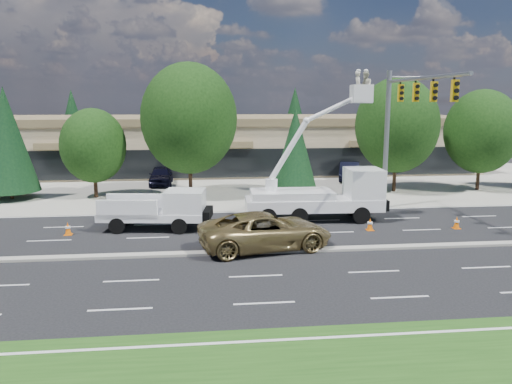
{
  "coord_description": "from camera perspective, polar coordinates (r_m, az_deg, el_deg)",
  "views": [
    {
      "loc": [
        -2.09,
        -22.55,
        7.07
      ],
      "look_at": [
        0.67,
        2.85,
        2.4
      ],
      "focal_mm": 35.0,
      "sensor_mm": 36.0,
      "label": 1
    }
  ],
  "objects": [
    {
      "name": "tree_front_f",
      "position": [
        40.51,
        15.81,
        7.35
      ],
      "size": [
        6.43,
        6.43,
        8.92
      ],
      "color": "#332114",
      "rests_on": "ground"
    },
    {
      "name": "tree_front_d",
      "position": [
        37.58,
        -7.66,
        8.33
      ],
      "size": [
        7.14,
        7.14,
        9.9
      ],
      "color": "#332114",
      "rests_on": "ground"
    },
    {
      "name": "tree_back_c",
      "position": [
        65.72,
        4.45,
        8.29
      ],
      "size": [
        4.47,
        4.47,
        8.82
      ],
      "color": "#332114",
      "rests_on": "ground"
    },
    {
      "name": "traffic_cone_c",
      "position": [
        27.92,
        2.04,
        -3.6
      ],
      "size": [
        0.4,
        0.4,
        0.7
      ],
      "color": "orange",
      "rests_on": "ground"
    },
    {
      "name": "traffic_cone_b",
      "position": [
        27.53,
        -5.62,
        -3.84
      ],
      "size": [
        0.4,
        0.4,
        0.7
      ],
      "color": "orange",
      "rests_on": "ground"
    },
    {
      "name": "signal_mast",
      "position": [
        32.0,
        16.23,
        8.14
      ],
      "size": [
        2.76,
        10.16,
        9.0
      ],
      "color": "gray",
      "rests_on": "ground"
    },
    {
      "name": "bucket_truck",
      "position": [
        30.11,
        8.14,
        0.4
      ],
      "size": [
        8.38,
        2.87,
        8.88
      ],
      "rotation": [
        0.0,
        0.0,
        -0.04
      ],
      "color": "white",
      "rests_on": "ground"
    },
    {
      "name": "tree_back_d",
      "position": [
        68.93,
        14.42,
        8.43
      ],
      "size": [
        4.86,
        4.86,
        9.58
      ],
      "color": "#332114",
      "rests_on": "ground"
    },
    {
      "name": "strip_mall",
      "position": [
        52.74,
        -3.93,
        5.72
      ],
      "size": [
        50.4,
        15.4,
        5.5
      ],
      "color": "tan",
      "rests_on": "ground"
    },
    {
      "name": "utility_pickup",
      "position": [
        28.28,
        -10.88,
        -2.4
      ],
      "size": [
        6.01,
        2.84,
        2.22
      ],
      "rotation": [
        0.0,
        0.0,
        -0.13
      ],
      "color": "white",
      "rests_on": "ground"
    },
    {
      "name": "tree_front_g",
      "position": [
        43.63,
        24.39,
        6.31
      ],
      "size": [
        5.77,
        5.77,
        8.01
      ],
      "color": "#332114",
      "rests_on": "ground"
    },
    {
      "name": "traffic_cone_d",
      "position": [
        28.4,
        12.91,
        -3.61
      ],
      "size": [
        0.4,
        0.4,
        0.7
      ],
      "color": "orange",
      "rests_on": "ground"
    },
    {
      "name": "tree_front_c",
      "position": [
        38.51,
        -18.1,
        5.06
      ],
      "size": [
        4.75,
        4.75,
        6.59
      ],
      "color": "#332114",
      "rests_on": "ground"
    },
    {
      "name": "traffic_cone_e",
      "position": [
        30.24,
        21.95,
        -3.27
      ],
      "size": [
        0.4,
        0.4,
        0.7
      ],
      "color": "orange",
      "rests_on": "ground"
    },
    {
      "name": "tree_back_a",
      "position": [
        66.53,
        -20.21,
        7.56
      ],
      "size": [
        4.31,
        4.31,
        8.49
      ],
      "color": "#332114",
      "rests_on": "ground"
    },
    {
      "name": "minivan",
      "position": [
        24.14,
        1.09,
        -4.47
      ],
      "size": [
        6.87,
        4.14,
        1.78
      ],
      "primitive_type": "imported",
      "rotation": [
        0.0,
        0.0,
        1.76
      ],
      "color": "olive",
      "rests_on": "ground"
    },
    {
      "name": "tree_back_b",
      "position": [
        64.6,
        -7.99,
        8.73
      ],
      "size": [
        5.06,
        5.06,
        9.97
      ],
      "color": "#332114",
      "rests_on": "ground"
    },
    {
      "name": "traffic_cone_a",
      "position": [
        28.58,
        -20.69,
        -3.95
      ],
      "size": [
        0.4,
        0.4,
        0.7
      ],
      "color": "orange",
      "rests_on": "ground"
    },
    {
      "name": "tree_front_b",
      "position": [
        40.14,
        -26.59,
        5.4
      ],
      "size": [
        4.12,
        4.12,
        8.13
      ],
      "color": "#332114",
      "rests_on": "ground"
    },
    {
      "name": "ground",
      "position": [
        23.73,
        -0.87,
        -6.98
      ],
      "size": [
        140.0,
        140.0,
        0.0
      ],
      "primitive_type": "plane",
      "color": "black",
      "rests_on": "ground"
    },
    {
      "name": "concrete_apron",
      "position": [
        43.18,
        -3.34,
        0.92
      ],
      "size": [
        140.0,
        22.0,
        0.01
      ],
      "primitive_type": "cube",
      "color": "#99988B",
      "rests_on": "ground"
    },
    {
      "name": "road_median",
      "position": [
        23.71,
        -0.87,
        -6.84
      ],
      "size": [
        120.0,
        0.55,
        0.12
      ],
      "primitive_type": "cube",
      "color": "#99988B",
      "rests_on": "ground"
    },
    {
      "name": "tree_front_e",
      "position": [
        38.38,
        4.49,
        5.07
      ],
      "size": [
        3.36,
        3.36,
        6.62
      ],
      "color": "#332114",
      "rests_on": "ground"
    },
    {
      "name": "parked_car_east",
      "position": [
        45.95,
        10.62,
        2.35
      ],
      "size": [
        3.12,
        5.2,
        1.62
      ],
      "primitive_type": "imported",
      "rotation": [
        0.0,
        0.0,
        -0.31
      ],
      "color": "black",
      "rests_on": "ground"
    },
    {
      "name": "parked_car_west",
      "position": [
        43.37,
        -10.8,
        1.86
      ],
      "size": [
        1.97,
        4.72,
        1.6
      ],
      "primitive_type": "imported",
      "rotation": [
        0.0,
        0.0,
        0.02
      ],
      "color": "black",
      "rests_on": "ground"
    }
  ]
}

